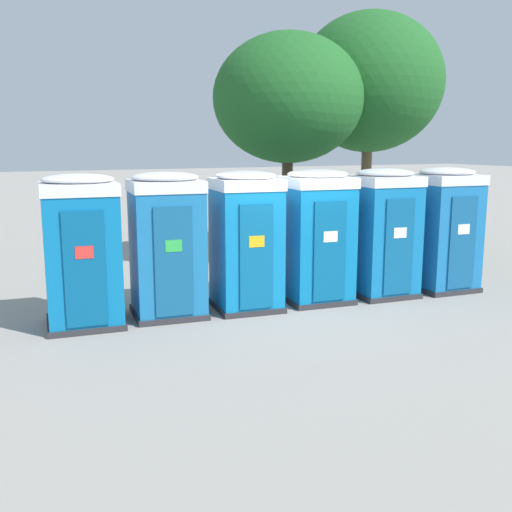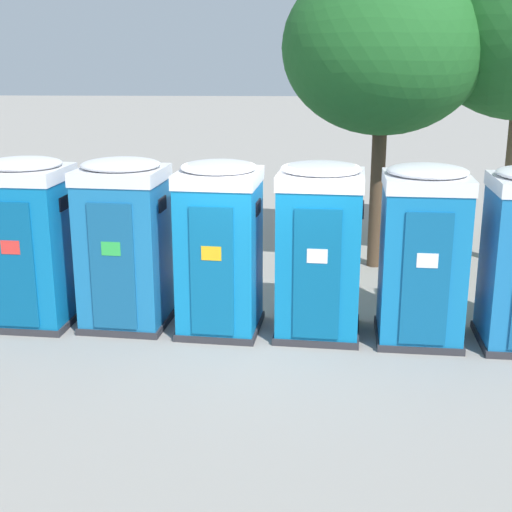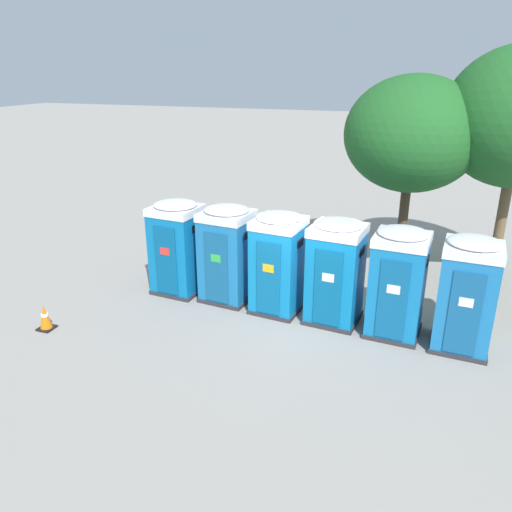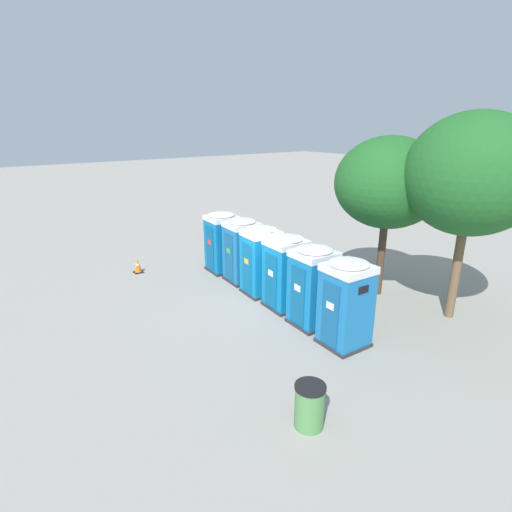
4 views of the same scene
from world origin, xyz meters
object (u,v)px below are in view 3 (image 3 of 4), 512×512
object	(u,v)px
portapotty_4	(398,282)
traffic_cone	(45,317)
portapotty_0	(178,247)
portapotty_1	(227,253)
portapotty_2	(278,263)
street_tree_1	(412,135)
portapotty_3	(336,271)
portapotty_5	(467,294)

from	to	relation	value
portapotty_4	traffic_cone	distance (m)	8.21
portapotty_0	portapotty_1	size ratio (longest dim) A/B	1.00
portapotty_0	portapotty_2	bearing A→B (deg)	-4.14
portapotty_1	traffic_cone	size ratio (longest dim) A/B	3.97
portapotty_1	traffic_cone	bearing A→B (deg)	-138.92
street_tree_1	portapotty_4	bearing A→B (deg)	-87.10
street_tree_1	traffic_cone	bearing A→B (deg)	-140.48
portapotty_4	traffic_cone	bearing A→B (deg)	-161.75
traffic_cone	portapotty_1	bearing A→B (deg)	41.08
portapotty_0	portapotty_4	distance (m)	5.79
portapotty_3	street_tree_1	xyz separation A→B (m)	(1.25, 3.52, 2.80)
street_tree_1	portapotty_1	bearing A→B (deg)	-141.83
portapotty_0	portapotty_1	xyz separation A→B (m)	(1.45, -0.02, -0.00)
portapotty_0	portapotty_5	bearing A→B (deg)	-4.80
portapotty_2	portapotty_5	bearing A→B (deg)	-5.24
traffic_cone	portapotty_4	bearing A→B (deg)	18.25
portapotty_0	portapotty_3	size ratio (longest dim) A/B	1.00
portapotty_1	portapotty_5	xyz separation A→B (m)	(5.76, -0.58, 0.00)
portapotty_3	street_tree_1	distance (m)	4.67
portapotty_5	street_tree_1	xyz separation A→B (m)	(-1.63, 3.83, 2.80)
portapotty_2	street_tree_1	xyz separation A→B (m)	(2.70, 3.44, 2.80)
portapotty_5	traffic_cone	world-z (taller)	portapotty_5
portapotty_1	portapotty_0	bearing A→B (deg)	179.11
portapotty_2	portapotty_5	xyz separation A→B (m)	(4.32, -0.40, -0.00)
portapotty_3	portapotty_5	xyz separation A→B (m)	(2.88, -0.32, 0.00)
portapotty_2	traffic_cone	bearing A→B (deg)	-150.08
portapotty_3	street_tree_1	bearing A→B (deg)	70.40
street_tree_1	portapotty_2	bearing A→B (deg)	-128.14
portapotty_0	portapotty_4	size ratio (longest dim) A/B	1.00
portapotty_2	street_tree_1	size ratio (longest dim) A/B	0.45
portapotty_2	traffic_cone	size ratio (longest dim) A/B	3.97
portapotty_3	street_tree_1	world-z (taller)	street_tree_1
portapotty_1	portapotty_5	distance (m)	5.79
portapotty_1	portapotty_5	world-z (taller)	same
portapotty_1	portapotty_2	bearing A→B (deg)	-7.39
portapotty_1	portapotty_5	bearing A→B (deg)	-5.78
portapotty_5	portapotty_1	bearing A→B (deg)	174.22
portapotty_3	portapotty_5	world-z (taller)	same
portapotty_2	portapotty_4	bearing A→B (deg)	-4.79
street_tree_1	portapotty_0	bearing A→B (deg)	-149.98
portapotty_5	street_tree_1	distance (m)	5.02
portapotty_2	portapotty_4	distance (m)	2.90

